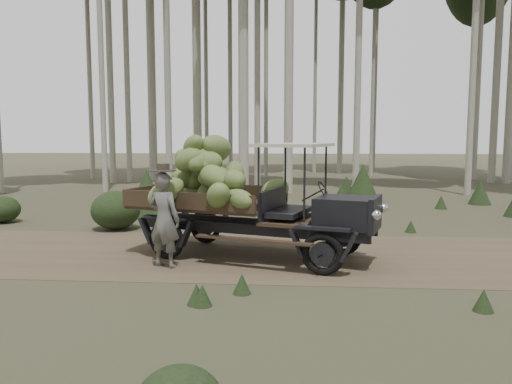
# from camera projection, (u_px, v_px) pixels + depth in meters

# --- Properties ---
(ground) EXTENTS (120.00, 120.00, 0.00)m
(ground) POSITION_uv_depth(u_px,v_px,m) (336.00, 256.00, 9.54)
(ground) COLOR #473D2B
(ground) RESTS_ON ground
(dirt_track) EXTENTS (70.00, 4.00, 0.01)m
(dirt_track) POSITION_uv_depth(u_px,v_px,m) (336.00, 256.00, 9.54)
(dirt_track) COLOR brown
(dirt_track) RESTS_ON ground
(banana_truck) EXTENTS (4.92, 2.91, 2.41)m
(banana_truck) POSITION_uv_depth(u_px,v_px,m) (230.00, 185.00, 9.47)
(banana_truck) COLOR black
(banana_truck) RESTS_ON ground
(farmer) EXTENTS (0.71, 0.60, 1.82)m
(farmer) POSITION_uv_depth(u_px,v_px,m) (164.00, 219.00, 8.65)
(farmer) COLOR #595652
(farmer) RESTS_ON ground
(undergrowth) EXTENTS (23.86, 18.61, 1.36)m
(undergrowth) POSITION_uv_depth(u_px,v_px,m) (390.00, 220.00, 10.70)
(undergrowth) COLOR #233319
(undergrowth) RESTS_ON ground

